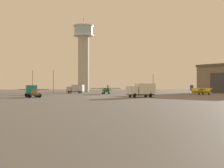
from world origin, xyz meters
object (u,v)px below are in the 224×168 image
(light_post_east, at_px, (152,81))
(airplane_red, at_px, (32,91))
(truck_box_white, at_px, (140,90))
(truck_flatbed_teal, at_px, (31,91))
(traffic_cone_near_left, at_px, (179,95))
(truck_box_silver, at_px, (75,89))
(light_post_west, at_px, (52,79))
(control_tower, at_px, (82,52))
(airplane_yellow, at_px, (200,90))
(traffic_cone_near_right, at_px, (133,94))
(airplane_green, at_px, (105,90))
(light_post_north, at_px, (31,79))

(light_post_east, bearing_deg, airplane_red, -142.31)
(airplane_red, height_order, truck_box_white, truck_box_white)
(truck_flatbed_teal, distance_m, traffic_cone_near_left, 36.71)
(truck_box_silver, xyz_separation_m, traffic_cone_near_left, (30.92, -33.58, -1.47))
(truck_box_white, xyz_separation_m, light_post_west, (-30.14, 48.27, 3.67))
(control_tower, relative_size, airplane_red, 4.14)
(airplane_yellow, xyz_separation_m, truck_box_white, (-20.41, -21.57, 0.35))
(control_tower, distance_m, truck_box_silver, 34.55)
(truck_flatbed_teal, distance_m, light_post_west, 48.17)
(control_tower, height_order, airplane_yellow, control_tower)
(truck_box_silver, bearing_deg, airplane_yellow, 168.97)
(truck_box_white, bearing_deg, light_post_east, -122.86)
(truck_box_white, height_order, truck_flatbed_teal, truck_box_white)
(light_post_west, height_order, traffic_cone_near_right, light_post_west)
(airplane_red, relative_size, light_post_east, 1.14)
(airplane_green, relative_size, traffic_cone_near_right, 15.39)
(control_tower, xyz_separation_m, airplane_yellow, (40.84, -49.38, -17.68))
(airplane_green, bearing_deg, light_post_east, -57.14)
(airplane_green, bearing_deg, light_post_north, 39.56)
(airplane_green, height_order, airplane_red, airplane_green)
(airplane_yellow, distance_m, truck_box_silver, 45.11)
(truck_box_white, xyz_separation_m, light_post_east, (9.77, 49.73, 2.83))
(truck_box_white, height_order, light_post_west, light_post_west)
(airplane_yellow, bearing_deg, truck_box_silver, -158.04)
(airplane_green, xyz_separation_m, light_post_east, (18.67, 19.52, 3.20))
(airplane_yellow, relative_size, light_post_east, 1.12)
(control_tower, bearing_deg, airplane_yellow, -50.41)
(traffic_cone_near_right, bearing_deg, airplane_red, 176.45)
(airplane_red, height_order, traffic_cone_near_right, airplane_red)
(airplane_red, xyz_separation_m, traffic_cone_near_right, (29.65, -1.84, -0.88))
(airplane_green, height_order, traffic_cone_near_left, airplane_green)
(airplane_green, xyz_separation_m, airplane_red, (-21.10, -11.21, -0.18))
(truck_box_silver, distance_m, traffic_cone_near_left, 45.67)
(airplane_yellow, relative_size, traffic_cone_near_right, 12.98)
(airplane_yellow, bearing_deg, control_tower, 177.16)
(airplane_red, bearing_deg, airplane_yellow, 75.52)
(light_post_east, height_order, traffic_cone_near_right, light_post_east)
(control_tower, distance_m, traffic_cone_near_left, 73.12)
(light_post_west, distance_m, light_post_east, 39.94)
(airplane_green, height_order, light_post_east, light_post_east)
(truck_flatbed_teal, xyz_separation_m, truck_box_silver, (5.10, 40.56, 0.39))
(airplane_red, xyz_separation_m, light_post_east, (39.77, 30.73, 3.39))
(light_post_west, bearing_deg, control_tower, 66.83)
(truck_flatbed_teal, xyz_separation_m, light_post_west, (-4.77, 47.76, 4.07))
(truck_flatbed_teal, bearing_deg, airplane_green, -52.55)
(light_post_east, bearing_deg, truck_box_white, -101.11)
(airplane_red, relative_size, light_post_north, 0.87)
(airplane_yellow, height_order, traffic_cone_near_right, airplane_yellow)
(control_tower, bearing_deg, airplane_red, -100.44)
(control_tower, xyz_separation_m, truck_box_white, (20.43, -70.95, -17.33))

